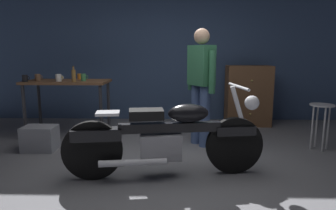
# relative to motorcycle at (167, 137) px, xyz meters

# --- Properties ---
(ground_plane) EXTENTS (12.00, 12.00, 0.00)m
(ground_plane) POSITION_rel_motorcycle_xyz_m (-0.01, 0.12, -0.45)
(ground_plane) COLOR slate
(back_wall) EXTENTS (8.00, 0.12, 3.10)m
(back_wall) POSITION_rel_motorcycle_xyz_m (-0.01, 2.92, 1.10)
(back_wall) COLOR #384C70
(back_wall) RESTS_ON ground_plane
(workbench) EXTENTS (1.30, 0.64, 0.90)m
(workbench) POSITION_rel_motorcycle_xyz_m (-1.63, 1.59, 0.34)
(workbench) COLOR brown
(workbench) RESTS_ON ground_plane
(motorcycle) EXTENTS (2.18, 0.68, 1.00)m
(motorcycle) POSITION_rel_motorcycle_xyz_m (0.00, 0.00, 0.00)
(motorcycle) COLOR black
(motorcycle) RESTS_ON ground_plane
(person_standing) EXTENTS (0.39, 0.49, 1.67)m
(person_standing) POSITION_rel_motorcycle_xyz_m (0.45, 1.16, 0.48)
(person_standing) COLOR #465D92
(person_standing) RESTS_ON ground_plane
(shop_stool) EXTENTS (0.32, 0.32, 0.64)m
(shop_stool) POSITION_rel_motorcycle_xyz_m (2.10, 0.99, 0.05)
(shop_stool) COLOR #B2B2B7
(shop_stool) RESTS_ON ground_plane
(wooden_dresser) EXTENTS (0.80, 0.47, 1.10)m
(wooden_dresser) POSITION_rel_motorcycle_xyz_m (1.43, 2.42, 0.10)
(wooden_dresser) COLOR brown
(wooden_dresser) RESTS_ON ground_plane
(storage_bin) EXTENTS (0.44, 0.32, 0.34)m
(storage_bin) POSITION_rel_motorcycle_xyz_m (-1.78, 0.84, -0.28)
(storage_bin) COLOR gray
(storage_bin) RESTS_ON ground_plane
(mug_white_ceramic) EXTENTS (0.12, 0.09, 0.11)m
(mug_white_ceramic) POSITION_rel_motorcycle_xyz_m (-1.70, 1.44, 0.51)
(mug_white_ceramic) COLOR white
(mug_white_ceramic) RESTS_ON workbench
(mug_yellow_tall) EXTENTS (0.11, 0.08, 0.09)m
(mug_yellow_tall) POSITION_rel_motorcycle_xyz_m (-1.77, 1.61, 0.50)
(mug_yellow_tall) COLOR yellow
(mug_yellow_tall) RESTS_ON workbench
(mug_brown_stoneware) EXTENTS (0.12, 0.09, 0.10)m
(mug_brown_stoneware) POSITION_rel_motorcycle_xyz_m (-2.08, 1.55, 0.50)
(mug_brown_stoneware) COLOR brown
(mug_brown_stoneware) RESTS_ON workbench
(mug_black_matte) EXTENTS (0.12, 0.08, 0.10)m
(mug_black_matte) POSITION_rel_motorcycle_xyz_m (-2.19, 1.37, 0.50)
(mug_black_matte) COLOR black
(mug_black_matte) RESTS_ON workbench
(mug_green_speckled) EXTENTS (0.11, 0.08, 0.11)m
(mug_green_speckled) POSITION_rel_motorcycle_xyz_m (-1.34, 1.51, 0.51)
(mug_green_speckled) COLOR #3D7F4C
(mug_green_speckled) RESTS_ON workbench
(mug_orange_travel) EXTENTS (0.11, 0.07, 0.09)m
(mug_orange_travel) POSITION_rel_motorcycle_xyz_m (-1.50, 1.83, 0.50)
(mug_orange_travel) COLOR orange
(mug_orange_travel) RESTS_ON workbench
(bottle) EXTENTS (0.06, 0.06, 0.24)m
(bottle) POSITION_rel_motorcycle_xyz_m (-1.46, 1.41, 0.55)
(bottle) COLOR olive
(bottle) RESTS_ON workbench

